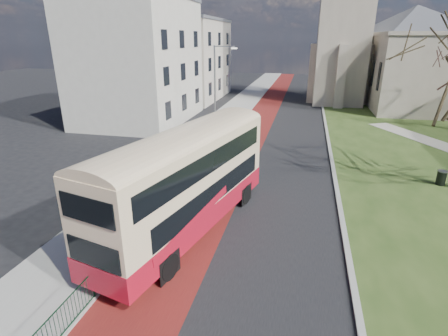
% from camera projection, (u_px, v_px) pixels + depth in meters
% --- Properties ---
extents(ground, '(160.00, 160.00, 0.00)m').
position_uv_depth(ground, '(212.00, 234.00, 16.57)').
color(ground, black).
rests_on(ground, ground).
extents(road_carriageway, '(9.00, 120.00, 0.01)m').
position_uv_depth(road_carriageway, '(279.00, 132.00, 34.50)').
color(road_carriageway, black).
rests_on(road_carriageway, ground).
extents(bus_lane, '(3.40, 120.00, 0.01)m').
position_uv_depth(bus_lane, '(252.00, 130.00, 35.07)').
color(bus_lane, '#591414').
rests_on(bus_lane, ground).
extents(pavement_west, '(4.00, 120.00, 0.12)m').
position_uv_depth(pavement_west, '(215.00, 128.00, 35.86)').
color(pavement_west, gray).
rests_on(pavement_west, ground).
extents(kerb_west, '(0.25, 120.00, 0.13)m').
position_uv_depth(kerb_west, '(234.00, 129.00, 35.43)').
color(kerb_west, '#999993').
rests_on(kerb_west, ground).
extents(kerb_east, '(0.25, 80.00, 0.13)m').
position_uv_depth(kerb_east, '(326.00, 129.00, 35.33)').
color(kerb_east, '#999993').
rests_on(kerb_east, ground).
extents(pedestrian_railing, '(0.07, 24.00, 1.12)m').
position_uv_depth(pedestrian_railing, '(182.00, 185.00, 20.66)').
color(pedestrian_railing, '#0B331A').
rests_on(pedestrian_railing, ground).
extents(gothic_church, '(16.38, 18.00, 40.00)m').
position_uv_depth(gothic_church, '(385.00, 1.00, 43.97)').
color(gothic_church, gray).
rests_on(gothic_church, ground).
extents(street_block_near, '(10.30, 14.30, 13.00)m').
position_uv_depth(street_block_near, '(138.00, 60.00, 37.34)').
color(street_block_near, beige).
rests_on(street_block_near, ground).
extents(street_block_far, '(10.30, 16.30, 11.50)m').
position_uv_depth(street_block_far, '(187.00, 59.00, 52.20)').
color(street_block_far, beige).
rests_on(street_block_far, ground).
extents(streetlamp, '(2.13, 0.18, 8.00)m').
position_uv_depth(streetlamp, '(216.00, 86.00, 32.31)').
color(streetlamp, gray).
rests_on(streetlamp, pavement_west).
extents(bus, '(5.29, 11.79, 4.80)m').
position_uv_depth(bus, '(187.00, 178.00, 15.97)').
color(bus, '#A90F23').
rests_on(bus, ground).
extents(litter_bin, '(0.58, 0.58, 0.94)m').
position_uv_depth(litter_bin, '(441.00, 178.00, 21.89)').
color(litter_bin, black).
rests_on(litter_bin, grass_green).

